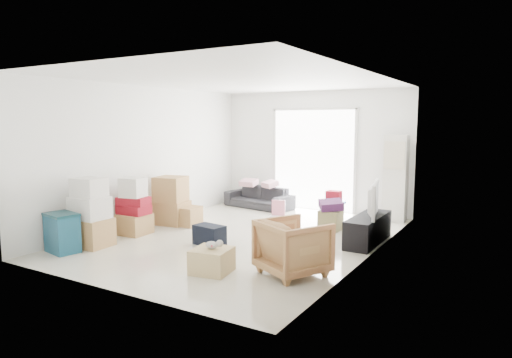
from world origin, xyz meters
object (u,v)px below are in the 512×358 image
object	(u,v)px
ottoman	(331,220)
ac_tower	(396,178)
wood_crate	(212,261)
tv_console	(368,229)
television	(369,212)
sofa	(259,194)
armchair	(293,244)
storage_bins	(62,233)
kids_table	(334,200)

from	to	relation	value
ottoman	ac_tower	bearing A→B (deg)	59.86
ac_tower	wood_crate	distance (m)	4.73
tv_console	television	bearing A→B (deg)	90.00
television	sofa	world-z (taller)	sofa
armchair	wood_crate	xyz separation A→B (m)	(-0.97, -0.49, -0.24)
sofa	wood_crate	bearing A→B (deg)	-57.51
storage_bins	wood_crate	size ratio (longest dim) A/B	1.26
ac_tower	television	world-z (taller)	ac_tower
storage_bins	ottoman	world-z (taller)	storage_bins
ac_tower	ottoman	bearing A→B (deg)	-120.14
armchair	storage_bins	size ratio (longest dim) A/B	1.32
ac_tower	wood_crate	size ratio (longest dim) A/B	3.58
television	storage_bins	xyz separation A→B (m)	(-3.90, -2.95, -0.21)
ottoman	tv_console	bearing A→B (deg)	-31.41
television	ottoman	bearing A→B (deg)	45.60
sofa	ottoman	xyz separation A→B (m)	(2.29, -1.26, -0.14)
television	armchair	xyz separation A→B (m)	(-0.37, -2.06, -0.12)
armchair	ottoman	world-z (taller)	armchair
ac_tower	kids_table	world-z (taller)	ac_tower
storage_bins	kids_table	xyz separation A→B (m)	(2.80, 4.22, 0.14)
armchair	ottoman	xyz separation A→B (m)	(-0.50, 2.60, -0.22)
ac_tower	sofa	size ratio (longest dim) A/B	1.05
ac_tower	ottoman	world-z (taller)	ac_tower
ottoman	armchair	bearing A→B (deg)	-79.20
ottoman	wood_crate	distance (m)	3.12
television	wood_crate	size ratio (longest dim) A/B	2.02
sofa	television	bearing A→B (deg)	-19.79
tv_console	sofa	size ratio (longest dim) A/B	0.82
ac_tower	tv_console	bearing A→B (deg)	-88.52
sofa	armchair	world-z (taller)	armchair
sofa	armchair	distance (m)	4.76
television	armchair	world-z (taller)	armchair
armchair	wood_crate	size ratio (longest dim) A/B	1.66
tv_console	kids_table	xyz separation A→B (m)	(-1.10, 1.27, 0.22)
ottoman	kids_table	size ratio (longest dim) A/B	0.60
armchair	wood_crate	distance (m)	1.11
ac_tower	television	distance (m)	1.97
tv_console	television	xyz separation A→B (m)	(0.00, 0.00, 0.29)
tv_console	television	world-z (taller)	television
television	sofa	distance (m)	3.64
kids_table	storage_bins	bearing A→B (deg)	-123.57
armchair	tv_console	bearing A→B (deg)	-72.69
tv_console	storage_bins	distance (m)	4.89
ac_tower	television	size ratio (longest dim) A/B	1.77
ottoman	kids_table	xyz separation A→B (m)	(-0.23, 0.74, 0.26)
kids_table	television	bearing A→B (deg)	-49.09
armchair	storage_bins	xyz separation A→B (m)	(-3.53, -0.89, -0.10)
television	sofa	bearing A→B (deg)	47.44
ac_tower	ottoman	size ratio (longest dim) A/B	4.69
tv_console	sofa	distance (m)	3.63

